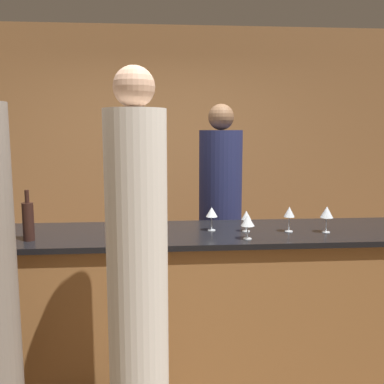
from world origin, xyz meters
TOP-DOWN VIEW (x-y plane):
  - ground_plane at (0.00, 0.00)m, footprint 14.00×14.00m
  - back_wall at (0.00, 2.13)m, footprint 8.00×0.06m
  - bar_counter at (0.00, 0.00)m, footprint 3.44×0.69m
  - bartender at (0.48, 0.76)m, footprint 0.36×0.36m
  - guest_0 at (-0.14, -0.77)m, footprint 0.29×0.29m
  - wine_bottle_0 at (-0.82, -0.15)m, footprint 0.07×0.07m
  - ice_bucket at (-0.08, 0.14)m, footprint 0.15×0.15m
  - wine_glass_0 at (0.32, 0.02)m, footprint 0.08×0.08m
  - wine_glass_1 at (1.06, -0.09)m, footprint 0.08×0.08m
  - wine_glass_2 at (0.82, -0.05)m, footprint 0.07×0.07m
  - wine_glass_3 at (0.54, -0.03)m, footprint 0.07×0.07m
  - wine_glass_4 at (0.51, -0.22)m, footprint 0.08×0.08m

SIDE VIEW (x-z plane):
  - ground_plane at x=0.00m, z-range 0.00..0.00m
  - bar_counter at x=0.00m, z-range 0.00..1.00m
  - bartender at x=0.48m, z-range -0.07..1.81m
  - guest_0 at x=-0.14m, z-range -0.05..1.90m
  - ice_bucket at x=-0.08m, z-range 1.00..1.20m
  - wine_glass_3 at x=0.54m, z-range 1.03..1.17m
  - wine_glass_4 at x=0.51m, z-range 1.04..1.19m
  - wine_glass_0 at x=0.32m, z-range 1.04..1.20m
  - wine_bottle_0 at x=-0.82m, z-range 0.97..1.28m
  - wine_glass_2 at x=0.82m, z-range 1.04..1.21m
  - wine_glass_1 at x=1.06m, z-range 1.05..1.22m
  - back_wall at x=0.00m, z-range 0.00..2.80m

